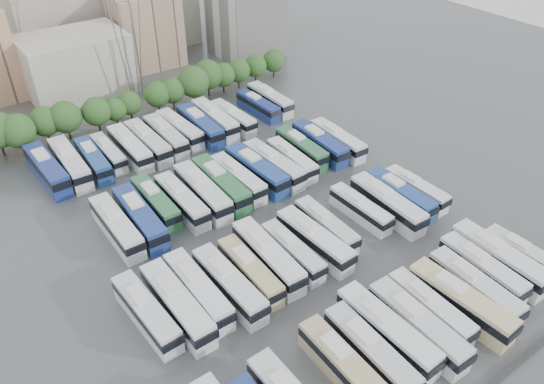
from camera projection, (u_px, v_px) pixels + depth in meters
ground at (274, 230)px, 73.87m from camera, size 220.00×220.00×0.00m
tree_line at (128, 100)px, 97.83m from camera, size 65.43×7.80×8.02m
city_buildings at (49, 40)px, 113.24m from camera, size 102.00×35.00×20.00m
electricity_pylon at (123, 6)px, 97.04m from camera, size 9.00×6.91×33.83m
bus_r0_s4 at (344, 366)px, 53.32m from camera, size 2.88×12.23×3.82m
bus_r0_s5 at (370, 352)px, 54.71m from camera, size 3.10×12.48×3.89m
bus_r0_s6 at (387, 331)px, 56.81m from camera, size 3.13×13.23×4.13m
bus_r0_s7 at (417, 325)px, 57.46m from camera, size 3.13×13.05×4.07m
bus_r0_s8 at (430, 308)px, 59.80m from camera, size 2.82×11.53×3.60m
bus_r0_s9 at (460, 302)px, 60.17m from camera, size 3.53×13.31×4.14m
bus_r0_s10 at (474, 288)px, 62.18m from camera, size 3.25×12.49×3.89m
bus_r0_s11 at (482, 269)px, 64.86m from camera, size 3.19×12.06×3.75m
bus_r0_s12 at (499, 258)px, 66.13m from camera, size 3.13×13.19×4.12m
bus_r0_s13 at (525, 256)px, 66.97m from camera, size 2.67×11.00×3.43m
bus_r1_s0 at (146, 313)px, 59.09m from camera, size 3.26×12.28×3.82m
bus_r1_s1 at (177, 304)px, 59.86m from camera, size 3.04×13.30×4.16m
bus_r1_s2 at (198, 290)px, 61.80m from camera, size 2.84×12.67×3.97m
bus_r1_s3 at (229, 284)px, 62.51m from camera, size 3.02×12.79×4.00m
bus_r1_s4 at (250, 271)px, 64.57m from camera, size 2.87×11.80×3.68m
bus_r1_s5 at (268, 256)px, 66.40m from camera, size 3.44×13.31×4.14m
bus_r1_s6 at (292, 251)px, 67.63m from camera, size 2.55×11.16×3.49m
bus_r1_s7 at (314, 240)px, 69.08m from camera, size 3.37×12.77×3.97m
bus_r1_s8 at (326, 226)px, 71.79m from camera, size 2.76×11.39×3.56m
bus_r1_s10 at (360, 209)px, 75.06m from camera, size 2.55×10.82×3.38m
bus_r1_s11 at (387, 204)px, 75.40m from camera, size 3.31×13.21×4.12m
bus_r1_s12 at (400, 195)px, 77.46m from camera, size 2.81×12.19×3.81m
bus_r1_s13 at (416, 189)px, 78.90m from camera, size 2.58×11.00×3.44m
bus_r2_s1 at (117, 226)px, 71.29m from camera, size 2.81×12.88×4.04m
bus_r2_s2 at (140, 218)px, 72.76m from camera, size 3.33×13.46×4.20m
bus_r2_s3 at (156, 202)px, 76.02m from camera, size 2.75×11.97×3.75m
bus_r2_s4 at (182, 201)px, 76.16m from camera, size 2.71×12.42×3.90m
bus_r2_s5 at (203, 192)px, 77.72m from camera, size 3.35×13.54×4.22m
bus_r2_s6 at (221, 184)px, 79.38m from camera, size 3.19×13.51×4.22m
bus_r2_s7 at (238, 178)px, 81.00m from camera, size 2.94×12.21×3.81m
bus_r2_s8 at (256, 170)px, 82.52m from camera, size 3.48×13.46×4.19m
bus_r2_s9 at (273, 165)px, 83.91m from camera, size 3.41×13.10×4.08m
bus_r2_s10 at (292, 159)px, 85.58m from camera, size 2.97×11.54×3.59m
bus_r2_s11 at (301, 148)px, 88.45m from camera, size 2.99×11.99×3.74m
bus_r2_s12 at (319, 143)px, 89.44m from camera, size 3.38×12.85×3.99m
bus_r2_s13 at (337, 140)px, 90.48m from camera, size 3.02×12.31×3.84m
bus_r3_s0 at (47, 169)px, 82.59m from camera, size 3.52×13.76×4.28m
bus_r3_s1 at (70, 163)px, 84.07m from camera, size 3.23×13.70×4.28m
bus_r3_s2 at (93, 160)px, 85.37m from camera, size 3.14×12.11×3.77m
bus_r3_s3 at (108, 153)px, 87.51m from camera, size 2.41×10.82×3.39m
bus_r3_s4 at (130, 148)px, 88.21m from camera, size 2.83×12.91×4.05m
bus_r3_s5 at (148, 142)px, 89.63m from camera, size 3.08×13.11×4.10m
bus_r3_s6 at (166, 136)px, 91.47m from camera, size 2.98×12.78×4.00m
bus_r3_s7 at (180, 129)px, 93.52m from camera, size 3.37×12.64×3.93m
bus_r3_s8 at (200, 125)px, 94.40m from camera, size 3.23×13.26×4.14m
bus_r3_s9 at (215, 119)px, 96.34m from camera, size 3.20×13.28×4.15m
bus_r3_s10 at (233, 117)px, 97.37m from camera, size 3.15×11.89×3.70m
bus_r3_s12 at (258, 106)px, 101.49m from camera, size 2.91×11.29×3.51m
bus_r3_s13 at (270, 99)px, 103.43m from camera, size 2.68×12.28×3.85m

